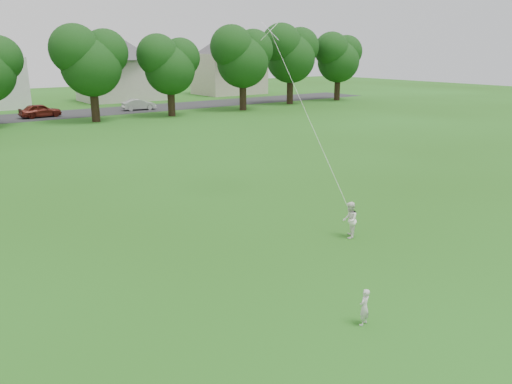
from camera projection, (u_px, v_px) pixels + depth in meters
ground at (310, 289)px, 13.31m from camera, size 160.00×160.00×0.00m
toddler at (364, 307)px, 11.49m from camera, size 0.37×0.29×0.90m
older_boy at (350, 220)px, 16.81m from camera, size 0.77×0.75×1.25m
kite at (306, 113)px, 18.48m from camera, size 1.18×3.53×8.44m
tree_row at (30, 54)px, 40.43m from camera, size 78.99×8.60×9.88m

